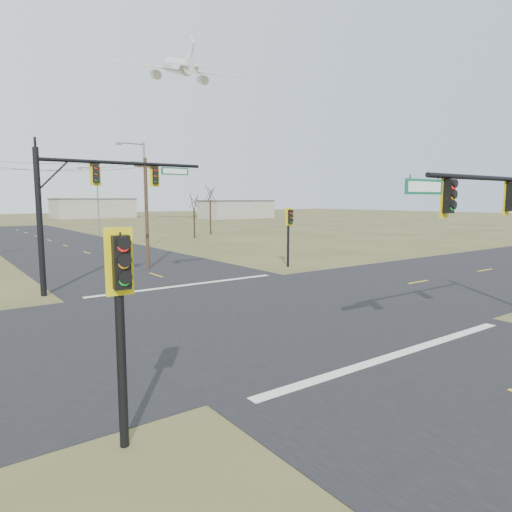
# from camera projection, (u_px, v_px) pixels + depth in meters

# --- Properties ---
(ground) EXTENTS (320.00, 320.00, 0.00)m
(ground) POSITION_uv_depth(u_px,v_px,m) (263.00, 310.00, 21.06)
(ground) COLOR olive
(ground) RESTS_ON ground
(road_ew) EXTENTS (160.00, 14.00, 0.02)m
(road_ew) POSITION_uv_depth(u_px,v_px,m) (263.00, 310.00, 21.06)
(road_ew) COLOR black
(road_ew) RESTS_ON ground
(road_ns) EXTENTS (14.00, 160.00, 0.02)m
(road_ns) POSITION_uv_depth(u_px,v_px,m) (263.00, 310.00, 21.06)
(road_ns) COLOR black
(road_ns) RESTS_ON ground
(stop_bar_near) EXTENTS (12.00, 0.40, 0.01)m
(stop_bar_near) POSITION_uv_depth(u_px,v_px,m) (399.00, 354.00, 15.05)
(stop_bar_near) COLOR silver
(stop_bar_near) RESTS_ON road_ns
(stop_bar_far) EXTENTS (12.00, 0.40, 0.01)m
(stop_bar_far) POSITION_uv_depth(u_px,v_px,m) (187.00, 285.00, 27.07)
(stop_bar_far) COLOR silver
(stop_bar_far) RESTS_ON road_ns
(mast_arm_near) EXTENTS (10.33, 0.45, 6.41)m
(mast_arm_near) POSITION_uv_depth(u_px,v_px,m) (510.00, 210.00, 16.66)
(mast_arm_near) COLOR black
(mast_arm_near) RESTS_ON ground
(mast_arm_far) EXTENTS (9.56, 0.57, 7.74)m
(mast_arm_far) POSITION_uv_depth(u_px,v_px,m) (93.00, 191.00, 25.16)
(mast_arm_far) COLOR black
(mast_arm_far) RESTS_ON ground
(pedestal_signal_ne) EXTENTS (0.67, 0.59, 4.50)m
(pedestal_signal_ne) POSITION_uv_depth(u_px,v_px,m) (289.00, 224.00, 34.08)
(pedestal_signal_ne) COLOR black
(pedestal_signal_ne) RESTS_ON ground
(pedestal_signal_sw) EXTENTS (0.60, 0.53, 4.59)m
(pedestal_signal_sw) POSITION_uv_depth(u_px,v_px,m) (121.00, 290.00, 8.97)
(pedestal_signal_sw) COLOR black
(pedestal_signal_sw) RESTS_ON ground
(utility_pole_near) EXTENTS (1.90, 0.71, 8.01)m
(utility_pole_near) POSITION_uv_depth(u_px,v_px,m) (147.00, 211.00, 32.92)
(utility_pole_near) COLOR #48301E
(utility_pole_near) RESTS_ON ground
(streetlight_a) EXTENTS (3.04, 0.38, 10.87)m
(streetlight_a) POSITION_uv_depth(u_px,v_px,m) (143.00, 189.00, 47.19)
(streetlight_a) COLOR slate
(streetlight_a) RESTS_ON ground
(streetlight_b) EXTENTS (2.68, 0.33, 9.61)m
(streetlight_b) POSITION_uv_depth(u_px,v_px,m) (96.00, 197.00, 64.18)
(streetlight_b) COLOR slate
(streetlight_b) RESTS_ON ground
(bare_tree_c) EXTENTS (3.20, 3.20, 6.20)m
(bare_tree_c) POSITION_uv_depth(u_px,v_px,m) (194.00, 201.00, 59.07)
(bare_tree_c) COLOR black
(bare_tree_c) RESTS_ON ground
(bare_tree_d) EXTENTS (3.36, 3.36, 7.45)m
(bare_tree_d) POSITION_uv_depth(u_px,v_px,m) (210.00, 193.00, 65.71)
(bare_tree_d) COLOR black
(bare_tree_d) RESTS_ON ground
(warehouse_mid) EXTENTS (20.00, 12.00, 5.00)m
(warehouse_mid) POSITION_uv_depth(u_px,v_px,m) (93.00, 209.00, 123.57)
(warehouse_mid) COLOR #A7A194
(warehouse_mid) RESTS_ON ground
(warehouse_right) EXTENTS (18.00, 10.00, 4.50)m
(warehouse_right) POSITION_uv_depth(u_px,v_px,m) (236.00, 210.00, 121.08)
(warehouse_right) COLOR #A7A194
(warehouse_right) RESTS_ON ground
(jet_airliner) EXTENTS (20.66, 21.73, 12.47)m
(jet_airliner) POSITION_uv_depth(u_px,v_px,m) (180.00, 66.00, 89.92)
(jet_airliner) COLOR silver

